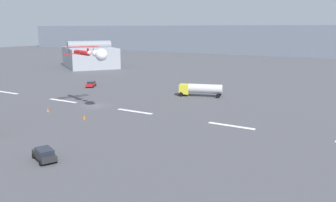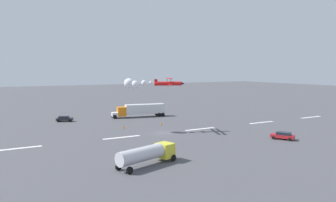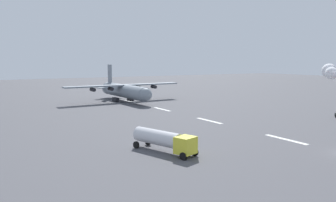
% 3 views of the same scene
% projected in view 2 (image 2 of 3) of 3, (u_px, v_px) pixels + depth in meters
% --- Properties ---
extents(ground_plane, '(440.00, 440.00, 0.00)m').
position_uv_depth(ground_plane, '(164.00, 133.00, 71.71)').
color(ground_plane, '#4C4C51').
rests_on(ground_plane, ground).
extents(runway_stripe_2, '(8.00, 0.90, 0.01)m').
position_uv_depth(runway_stripe_2, '(311.00, 117.00, 95.02)').
color(runway_stripe_2, white).
rests_on(runway_stripe_2, ground).
extents(runway_stripe_3, '(8.00, 0.90, 0.01)m').
position_uv_depth(runway_stripe_3, '(262.00, 122.00, 85.70)').
color(runway_stripe_3, white).
rests_on(runway_stripe_3, ground).
extents(runway_stripe_4, '(8.00, 0.90, 0.01)m').
position_uv_depth(runway_stripe_4, '(200.00, 129.00, 76.37)').
color(runway_stripe_4, white).
rests_on(runway_stripe_4, ground).
extents(runway_stripe_5, '(8.00, 0.90, 0.01)m').
position_uv_depth(runway_stripe_5, '(122.00, 137.00, 67.05)').
color(runway_stripe_5, white).
rests_on(runway_stripe_5, ground).
extents(runway_stripe_6, '(8.00, 0.90, 0.01)m').
position_uv_depth(runway_stripe_6, '(18.00, 148.00, 57.73)').
color(runway_stripe_6, white).
rests_on(runway_stripe_6, ground).
extents(stunt_biplane_red, '(12.75, 8.00, 2.36)m').
position_uv_depth(stunt_biplane_red, '(142.00, 84.00, 72.06)').
color(stunt_biplane_red, red).
extents(semi_truck_orange, '(15.72, 5.34, 3.70)m').
position_uv_depth(semi_truck_orange, '(140.00, 110.00, 95.36)').
color(semi_truck_orange, silver).
rests_on(semi_truck_orange, ground).
extents(fuel_tanker_truck, '(10.16, 5.46, 2.90)m').
position_uv_depth(fuel_tanker_truck, '(147.00, 154.00, 47.42)').
color(fuel_tanker_truck, yellow).
rests_on(fuel_tanker_truck, ground).
extents(followme_car_yellow, '(4.60, 3.33, 1.52)m').
position_uv_depth(followme_car_yellow, '(64.00, 119.00, 87.05)').
color(followme_car_yellow, '#262628').
rests_on(followme_car_yellow, ground).
extents(airport_staff_sedan, '(3.78, 4.77, 1.52)m').
position_uv_depth(airport_staff_sedan, '(283.00, 135.00, 65.04)').
color(airport_staff_sedan, '#B21E23').
rests_on(airport_staff_sedan, ground).
extents(traffic_cone_near, '(0.44, 0.44, 0.75)m').
position_uv_depth(traffic_cone_near, '(161.00, 124.00, 81.41)').
color(traffic_cone_near, orange).
rests_on(traffic_cone_near, ground).
extents(traffic_cone_far, '(0.44, 0.44, 0.75)m').
position_uv_depth(traffic_cone_far, '(124.00, 127.00, 77.10)').
color(traffic_cone_far, orange).
rests_on(traffic_cone_far, ground).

